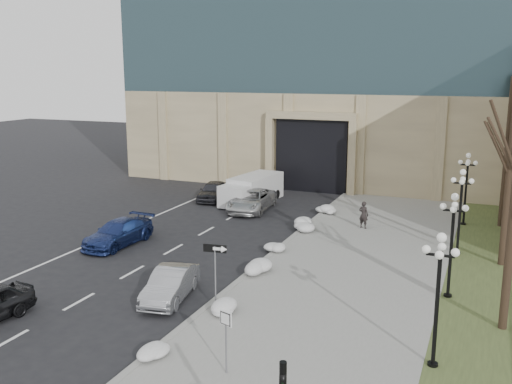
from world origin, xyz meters
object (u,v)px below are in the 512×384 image
at_px(lamppost_d, 467,179).
at_px(lamppost_c, 461,200).
at_px(box_truck, 252,190).
at_px(pedestrian, 364,215).
at_px(car_d, 251,200).
at_px(one_way_sign, 219,256).
at_px(car_c, 118,233).
at_px(lamppost_a, 438,282).
at_px(keep_sign, 226,329).
at_px(lamppost_b, 452,232).
at_px(car_e, 213,191).
at_px(car_b, 170,284).

bearing_deg(lamppost_d, lamppost_c, -90.00).
distance_m(box_truck, lamppost_c, 17.13).
bearing_deg(pedestrian, lamppost_c, 169.09).
xyz_separation_m(car_d, one_way_sign, (5.47, -16.38, 1.56)).
height_order(pedestrian, box_truck, box_truck).
relative_size(car_c, lamppost_d, 1.04).
relative_size(box_truck, lamppost_a, 1.37).
bearing_deg(car_c, lamppost_a, -19.54).
distance_m(car_d, keep_sign, 22.69).
distance_m(pedestrian, lamppost_b, 11.40).
bearing_deg(keep_sign, one_way_sign, 136.21).
bearing_deg(lamppost_a, pedestrian, 109.81).
height_order(box_truck, keep_sign, keep_sign).
bearing_deg(car_c, one_way_sign, -29.14).
distance_m(car_c, lamppost_d, 21.86).
bearing_deg(lamppost_c, box_truck, 153.90).
bearing_deg(lamppost_d, keep_sign, -105.38).
bearing_deg(car_c, car_e, 93.89).
height_order(car_d, lamppost_a, lamppost_a).
distance_m(pedestrian, lamppost_d, 7.04).
bearing_deg(car_e, one_way_sign, -72.39).
xyz_separation_m(car_e, lamppost_c, (18.33, -7.03, 2.34)).
height_order(car_b, lamppost_c, lamppost_c).
bearing_deg(one_way_sign, car_e, 109.04).
xyz_separation_m(car_b, pedestrian, (5.46, 14.32, 0.30)).
relative_size(car_b, keep_sign, 1.83).
bearing_deg(keep_sign, lamppost_c, 86.71).
bearing_deg(lamppost_c, car_d, 160.50).
relative_size(keep_sign, lamppost_a, 0.48).
bearing_deg(car_d, lamppost_a, -56.17).
xyz_separation_m(lamppost_a, lamppost_b, (0.00, 6.50, 0.00)).
height_order(keep_sign, lamppost_a, lamppost_a).
xyz_separation_m(car_e, one_way_sign, (9.51, -18.35, 1.59)).
bearing_deg(keep_sign, lamppost_d, 92.43).
xyz_separation_m(car_b, one_way_sign, (2.44, -0.10, 1.63)).
height_order(car_d, keep_sign, keep_sign).
height_order(car_e, one_way_sign, one_way_sign).
bearing_deg(lamppost_b, lamppost_d, 90.00).
height_order(car_d, lamppost_d, lamppost_d).
relative_size(car_c, box_truck, 0.76).
distance_m(box_truck, one_way_sign, 19.92).
height_order(car_b, one_way_sign, one_way_sign).
xyz_separation_m(car_e, pedestrian, (12.54, -3.94, 0.25)).
height_order(box_truck, lamppost_b, lamppost_b).
height_order(lamppost_c, lamppost_d, same).
bearing_deg(box_truck, car_d, -60.47).
xyz_separation_m(pedestrian, box_truck, (-9.47, 4.38, -0.01)).
relative_size(lamppost_a, lamppost_b, 1.00).
relative_size(car_e, lamppost_c, 0.90).
height_order(car_e, lamppost_c, lamppost_c).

